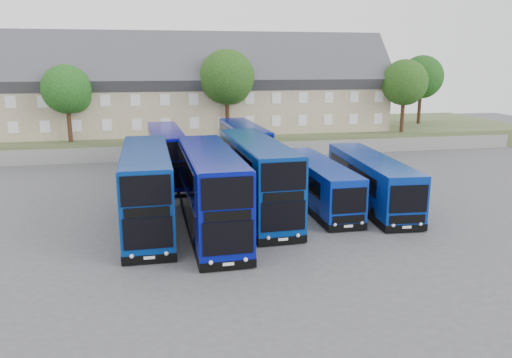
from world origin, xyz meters
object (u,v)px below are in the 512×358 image
object	(u,v)px
tree_west	(68,91)
tree_east	(405,84)
dd_front_left	(147,190)
tree_far	(422,79)
dd_front_mid	(211,192)
tree_mid	(228,79)
coach_east_a	(318,184)

from	to	relation	value
tree_west	tree_east	bearing A→B (deg)	0.00
tree_east	dd_front_left	bearing A→B (deg)	-141.44
tree_west	tree_far	size ratio (longest dim) A/B	0.88
dd_front_mid	tree_far	world-z (taller)	tree_far
tree_west	tree_mid	distance (m)	16.04
tree_east	dd_front_mid	bearing A→B (deg)	-135.73
coach_east_a	tree_far	world-z (taller)	tree_far
dd_front_left	tree_east	distance (m)	36.68
tree_west	dd_front_left	bearing A→B (deg)	-71.47
dd_front_left	tree_east	size ratio (longest dim) A/B	1.48
dd_front_left	tree_far	world-z (taller)	tree_far
tree_mid	tree_west	bearing A→B (deg)	-178.21
dd_front_left	tree_far	distance (m)	45.74
coach_east_a	tree_far	bearing A→B (deg)	49.81
tree_mid	tree_east	xyz separation A→B (m)	(20.00, -0.50, -0.68)
coach_east_a	tree_east	xyz separation A→B (m)	(16.79, 20.22, 5.84)
tree_west	tree_far	world-z (taller)	tree_far
tree_west	tree_mid	bearing A→B (deg)	1.79
dd_front_mid	tree_east	distance (m)	34.88
tree_east	tree_west	bearing A→B (deg)	-180.00
tree_east	tree_far	size ratio (longest dim) A/B	0.94
coach_east_a	tree_east	size ratio (longest dim) A/B	1.42
tree_west	tree_mid	world-z (taller)	tree_mid
dd_front_mid	tree_mid	xyz separation A→B (m)	(4.72, 24.59, 5.67)
tree_west	coach_east_a	bearing A→B (deg)	-46.48
tree_far	tree_east	bearing A→B (deg)	-130.60
dd_front_left	tree_east	xyz separation A→B (m)	(28.41, 22.65, 5.04)
tree_west	tree_mid	size ratio (longest dim) A/B	0.83
coach_east_a	dd_front_mid	bearing A→B (deg)	-154.24
tree_east	tree_far	bearing A→B (deg)	49.40
tree_mid	tree_far	world-z (taller)	tree_mid
dd_front_left	dd_front_mid	xyz separation A→B (m)	(3.69, -1.44, 0.05)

